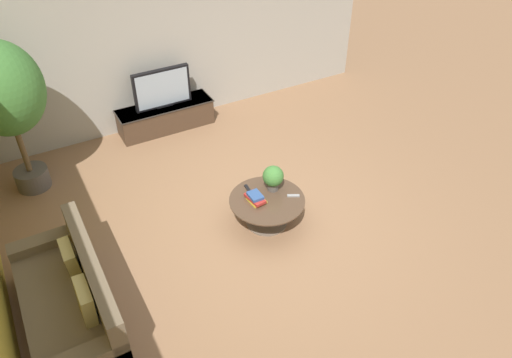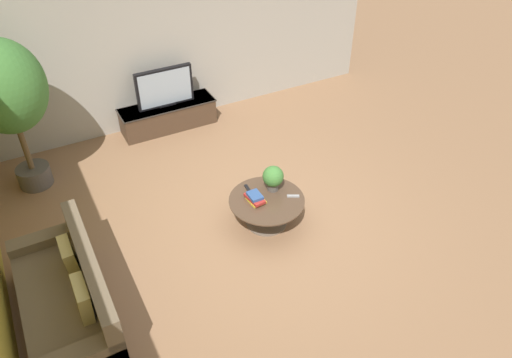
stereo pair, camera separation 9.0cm
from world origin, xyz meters
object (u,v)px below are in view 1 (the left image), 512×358
at_px(media_console, 166,116).
at_px(coffee_table, 267,207).
at_px(television, 162,88).
at_px(potted_plant_tabletop, 273,177).
at_px(potted_palm_tall, 3,94).
at_px(couch_by_wall, 71,303).

relative_size(media_console, coffee_table, 1.63).
distance_m(television, potted_plant_tabletop, 2.81).
height_order(television, coffee_table, television).
relative_size(media_console, potted_plant_tabletop, 4.52).
bearing_deg(coffee_table, potted_plant_tabletop, 40.54).
bearing_deg(media_console, potted_palm_tall, -165.67).
relative_size(television, coffee_table, 0.96).
bearing_deg(coffee_table, television, 96.04).
height_order(couch_by_wall, potted_palm_tall, potted_palm_tall).
relative_size(television, couch_by_wall, 0.50).
distance_m(couch_by_wall, potted_plant_tabletop, 2.83).
height_order(media_console, coffee_table, media_console).
distance_m(media_console, couch_by_wall, 3.98).
bearing_deg(media_console, potted_plant_tabletop, -80.13).
bearing_deg(media_console, coffee_table, -83.97).
xyz_separation_m(media_console, coffee_table, (0.31, -2.91, 0.06)).
height_order(media_console, television, television).
height_order(media_console, couch_by_wall, couch_by_wall).
bearing_deg(potted_palm_tall, media_console, 14.33).
distance_m(coffee_table, potted_plant_tabletop, 0.40).
height_order(couch_by_wall, potted_plant_tabletop, couch_by_wall).
bearing_deg(media_console, couch_by_wall, -125.11).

